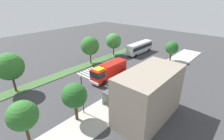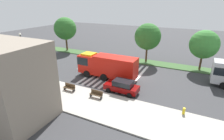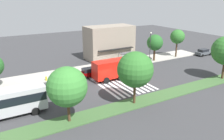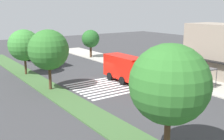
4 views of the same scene
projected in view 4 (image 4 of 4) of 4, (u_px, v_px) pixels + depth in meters
The scene contains 15 objects.
ground_plane at pixel (104, 80), 37.62m from camera, with size 120.00×120.00×0.00m, color #38383A.
sidewalk at pixel (153, 71), 42.74m from camera, with size 60.00×5.61×0.14m, color #ADA89E.
median_strip at pixel (51, 89), 33.19m from camera, with size 60.00×3.00×0.14m, color #3D6033.
crosswalk at pixel (116, 85), 35.49m from camera, with size 7.65×11.53×0.01m.
fire_truck at pixel (132, 69), 35.38m from camera, with size 9.34×2.81×3.55m.
parked_car_west at pixel (131, 69), 40.79m from camera, with size 4.46×2.13×1.69m.
transit_bus at pixel (41, 52), 48.51m from camera, with size 10.83×2.93×3.48m.
bus_stop_shelter at pixel (200, 73), 33.97m from camera, with size 3.50×1.40×2.46m.
bench_near_shelter at pixel (175, 76), 37.44m from camera, with size 1.60×0.50×0.90m.
bench_west_of_shelter at pixel (155, 71), 40.69m from camera, with size 1.60×0.50×0.90m.
sidewalk_tree_far_west at pixel (91, 39), 53.82m from camera, with size 3.52×3.52×5.51m.
median_tree_far_west at pixel (24, 45), 39.70m from camera, with size 4.63×4.63×6.69m.
median_tree_west at pixel (49, 50), 32.08m from camera, with size 4.83×4.83×7.27m.
median_tree_center at pixel (170, 84), 16.59m from camera, with size 5.06×5.06×7.64m.
fire_hydrant at pixel (111, 62), 47.94m from camera, with size 0.28×0.28×0.70m, color gold.
Camera 4 is at (30.40, -19.95, 9.79)m, focal length 43.42 mm.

